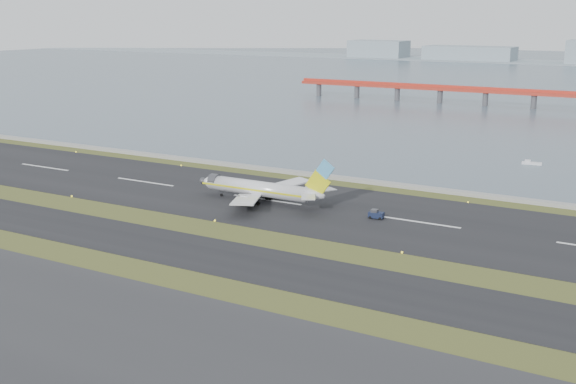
% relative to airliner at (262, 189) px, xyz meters
% --- Properties ---
extents(ground, '(1000.00, 1000.00, 0.00)m').
position_rel_airliner_xyz_m(ground, '(-0.46, -27.21, -3.46)').
color(ground, '#2F4217').
rests_on(ground, ground).
extents(taxiway_strip, '(1000.00, 18.00, 0.10)m').
position_rel_airliner_xyz_m(taxiway_strip, '(-0.46, -39.21, -3.41)').
color(taxiway_strip, black).
rests_on(taxiway_strip, ground).
extents(runway_strip, '(1000.00, 45.00, 0.10)m').
position_rel_airliner_xyz_m(runway_strip, '(-0.46, 2.79, -3.41)').
color(runway_strip, black).
rests_on(runway_strip, ground).
extents(seawall, '(1000.00, 2.50, 1.00)m').
position_rel_airliner_xyz_m(seawall, '(-0.46, 32.79, -2.96)').
color(seawall, gray).
rests_on(seawall, ground).
extents(bay_water, '(1400.00, 800.00, 1.30)m').
position_rel_airliner_xyz_m(bay_water, '(-0.46, 432.79, -3.46)').
color(bay_water, '#4D5E6E').
rests_on(bay_water, ground).
extents(red_pier, '(260.00, 5.00, 10.20)m').
position_rel_airliner_xyz_m(red_pier, '(19.54, 222.79, 3.82)').
color(red_pier, '#B42E1E').
rests_on(red_pier, ground).
extents(airliner, '(38.52, 32.89, 12.80)m').
position_rel_airliner_xyz_m(airliner, '(0.00, 0.00, 0.00)').
color(airliner, silver).
rests_on(airliner, ground).
extents(pushback_tug, '(3.59, 2.35, 2.18)m').
position_rel_airliner_xyz_m(pushback_tug, '(30.25, 0.64, -2.40)').
color(pushback_tug, '#131B35').
rests_on(pushback_tug, ground).
extents(workboat_near, '(6.19, 2.80, 1.45)m').
position_rel_airliner_xyz_m(workboat_near, '(47.90, 81.97, -3.00)').
color(workboat_near, silver).
rests_on(workboat_near, ground).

